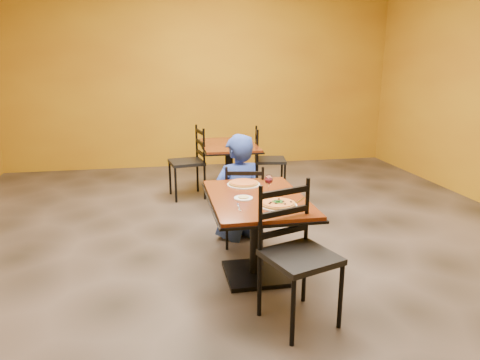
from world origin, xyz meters
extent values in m
cube|color=black|center=(0.00, 0.00, 0.00)|extent=(7.00, 8.00, 0.01)
cube|color=#B18413|center=(0.00, 4.00, 1.50)|extent=(7.00, 0.01, 3.00)
cube|color=#5F1E0F|center=(0.00, -0.50, 0.73)|extent=(0.80, 1.20, 0.03)
cube|color=black|center=(0.00, -0.50, 0.71)|extent=(0.83, 1.23, 0.02)
cylinder|color=black|center=(0.00, -0.50, 0.37)|extent=(0.12, 0.12, 0.66)
cube|color=black|center=(0.00, -0.50, 0.02)|extent=(0.55, 0.55, 0.04)
cube|color=#5F1E0F|center=(0.17, 2.02, 0.74)|extent=(0.76, 1.13, 0.03)
cube|color=black|center=(0.17, 2.02, 0.71)|extent=(0.79, 1.16, 0.02)
cylinder|color=black|center=(0.17, 2.02, 0.37)|extent=(0.11, 0.11, 0.66)
cube|color=black|center=(0.17, 2.02, 0.02)|extent=(0.52, 0.52, 0.04)
imported|color=navy|center=(0.00, 0.45, 0.57)|extent=(0.67, 0.53, 1.15)
cylinder|color=white|center=(0.11, -0.78, 0.76)|extent=(0.31, 0.31, 0.01)
cylinder|color=maroon|center=(0.11, -0.78, 0.77)|extent=(0.28, 0.28, 0.02)
cylinder|color=white|center=(-0.04, -0.12, 0.76)|extent=(0.31, 0.31, 0.01)
cylinder|color=#C06625|center=(-0.04, -0.12, 0.77)|extent=(0.28, 0.28, 0.02)
cylinder|color=white|center=(-0.13, -0.54, 0.76)|extent=(0.16, 0.16, 0.01)
cylinder|color=tan|center=(-0.13, -0.54, 0.76)|extent=(0.09, 0.09, 0.01)
cube|color=silver|center=(-0.21, -0.76, 0.75)|extent=(0.03, 0.19, 0.00)
cube|color=silver|center=(0.33, -0.69, 0.75)|extent=(0.15, 0.17, 0.00)
camera|label=1|loc=(-0.81, -3.99, 1.87)|focal=32.53mm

